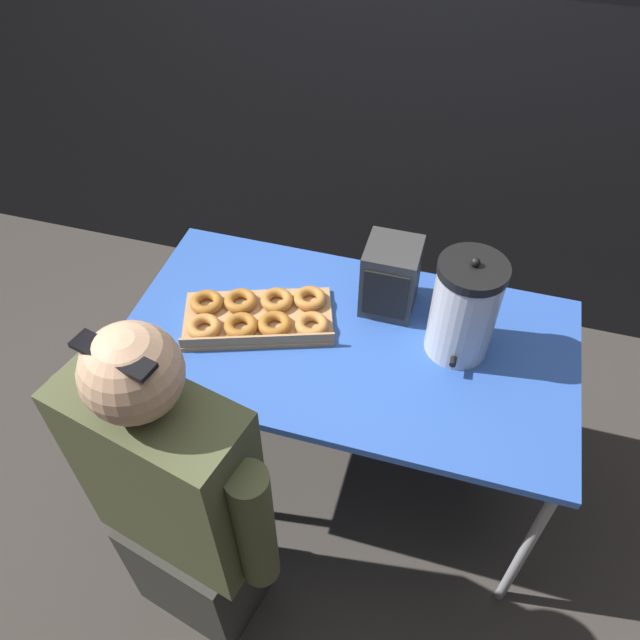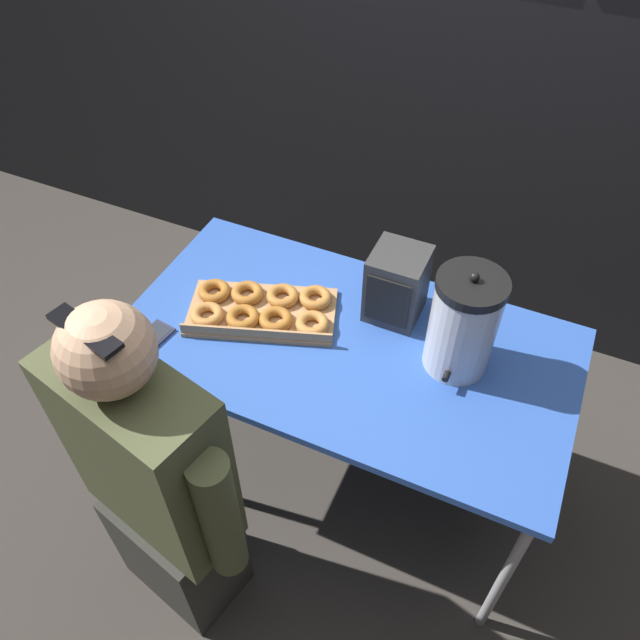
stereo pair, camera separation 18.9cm
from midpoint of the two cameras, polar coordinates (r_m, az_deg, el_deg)
ground_plane at (r=2.55m, az=4.03°, el=-13.71°), size 12.00×12.00×0.00m
back_wall at (r=2.51m, az=16.15°, el=24.88°), size 6.00×0.11×2.68m
folding_table at (r=1.95m, az=5.11°, el=-3.15°), size 1.39×0.74×0.77m
donut_box at (r=1.98m, az=-2.60°, el=0.87°), size 0.52×0.38×0.05m
coffee_urn at (r=1.80m, az=15.92°, el=-0.47°), size 0.20×0.22×0.35m
cell_phone at (r=1.96m, az=-12.58°, el=-1.84°), size 0.10×0.15×0.01m
space_heater at (r=1.94m, az=9.81°, el=3.07°), size 0.17×0.17×0.24m
person_seated at (r=1.84m, az=-11.74°, el=-14.71°), size 0.61×0.33×1.31m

